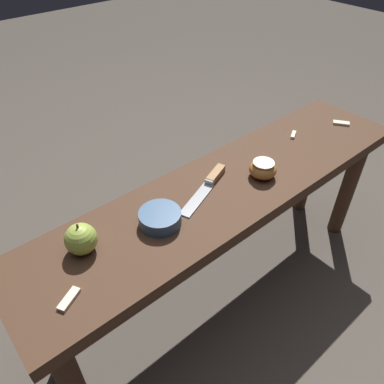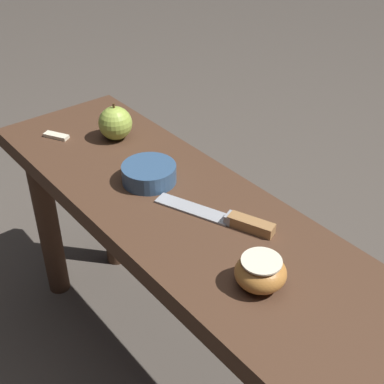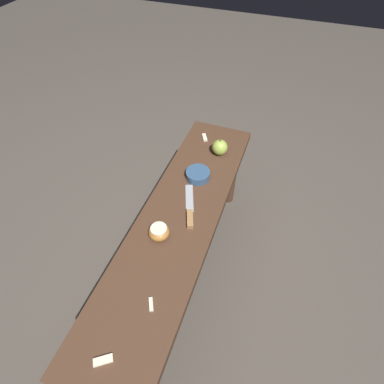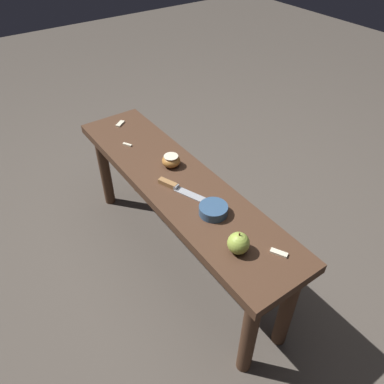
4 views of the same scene
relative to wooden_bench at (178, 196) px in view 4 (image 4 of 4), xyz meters
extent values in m
plane|color=#4C443D|center=(0.00, 0.00, -0.41)|extent=(8.00, 8.00, 0.00)
cube|color=#472D1E|center=(0.00, 0.00, 0.07)|extent=(1.30, 0.31, 0.04)
cylinder|color=#472D1E|center=(-0.59, -0.09, -0.18)|extent=(0.06, 0.06, 0.46)
cylinder|color=#472D1E|center=(0.59, -0.09, -0.18)|extent=(0.06, 0.06, 0.46)
cylinder|color=#472D1E|center=(-0.59, 0.09, -0.18)|extent=(0.06, 0.06, 0.46)
cylinder|color=#472D1E|center=(0.59, 0.09, -0.18)|extent=(0.06, 0.06, 0.46)
cube|color=#9EA0A5|center=(-0.12, 0.01, 0.09)|extent=(0.15, 0.08, 0.00)
cube|color=#9EA0A5|center=(-0.05, 0.03, 0.10)|extent=(0.02, 0.03, 0.02)
cube|color=#9E7042|center=(-0.01, 0.05, 0.10)|extent=(0.09, 0.05, 0.02)
sphere|color=#9EB747|center=(-0.44, 0.04, 0.12)|extent=(0.08, 0.08, 0.08)
cylinder|color=#4C3319|center=(-0.44, 0.04, 0.16)|extent=(0.01, 0.01, 0.01)
ellipsoid|color=#B27233|center=(0.10, -0.04, 0.11)|extent=(0.08, 0.08, 0.05)
cylinder|color=beige|center=(0.10, -0.04, 0.13)|extent=(0.06, 0.06, 0.00)
cube|color=beige|center=(-0.53, -0.06, 0.09)|extent=(0.06, 0.04, 0.01)
cube|color=beige|center=(0.35, 0.05, 0.09)|extent=(0.05, 0.03, 0.01)
cube|color=beige|center=(0.55, -0.01, 0.09)|extent=(0.05, 0.06, 0.01)
cylinder|color=#335175|center=(-0.25, 0.00, 0.10)|extent=(0.11, 0.11, 0.04)
camera|label=1|loc=(-0.62, -0.57, 0.76)|focal=35.00mm
camera|label=2|loc=(0.50, -0.49, 0.67)|focal=50.00mm
camera|label=3|loc=(0.65, 0.30, 1.05)|focal=28.00mm
camera|label=4|loc=(-1.03, 0.65, 1.05)|focal=35.00mm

